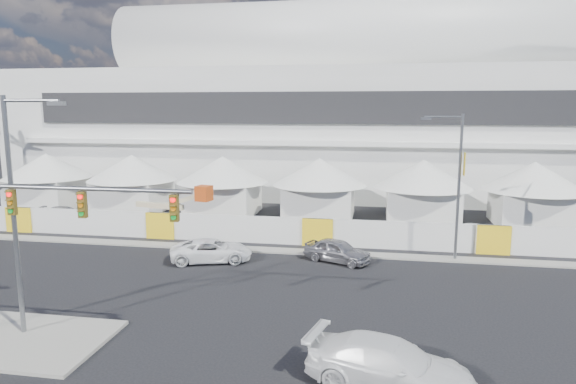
% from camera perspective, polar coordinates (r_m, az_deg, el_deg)
% --- Properties ---
extents(ground, '(160.00, 160.00, 0.00)m').
position_cam_1_polar(ground, '(25.57, -14.72, -13.69)').
color(ground, black).
rests_on(ground, ground).
extents(far_curb, '(80.00, 1.20, 0.12)m').
position_cam_1_polar(far_curb, '(36.50, 25.46, -7.16)').
color(far_curb, gray).
rests_on(far_curb, ground).
extents(stadium, '(80.00, 24.80, 21.98)m').
position_cam_1_polar(stadium, '(62.77, 8.85, 8.92)').
color(stadium, silver).
rests_on(stadium, ground).
extents(tent_row, '(53.40, 8.40, 5.40)m').
position_cam_1_polar(tent_row, '(46.77, -1.98, 1.13)').
color(tent_row, white).
rests_on(tent_row, ground).
extents(hoarding_fence, '(70.00, 0.25, 2.00)m').
position_cam_1_polar(hoarding_fence, '(37.08, 3.31, -4.47)').
color(hoarding_fence, silver).
rests_on(hoarding_fence, ground).
extents(sedan_silver, '(3.38, 4.74, 1.50)m').
position_cam_1_polar(sedan_silver, '(33.45, 5.51, -6.50)').
color(sedan_silver, '#A2A1A6').
rests_on(sedan_silver, ground).
extents(pickup_curb, '(3.84, 5.69, 1.45)m').
position_cam_1_polar(pickup_curb, '(33.77, -8.50, -6.44)').
color(pickup_curb, white).
rests_on(pickup_curb, ground).
extents(pickup_near, '(3.85, 6.44, 1.75)m').
position_cam_1_polar(pickup_near, '(19.54, 11.22, -18.31)').
color(pickup_near, white).
rests_on(pickup_near, ground).
extents(lot_car_a, '(2.71, 4.02, 1.25)m').
position_cam_1_polar(lot_car_a, '(40.57, 20.25, -4.38)').
color(lot_car_a, white).
rests_on(lot_car_a, ground).
extents(lot_car_c, '(2.41, 4.81, 1.34)m').
position_cam_1_polar(lot_car_c, '(48.58, -23.52, -2.31)').
color(lot_car_c, '#B1B0B5').
rests_on(lot_car_c, ground).
extents(traffic_mast, '(11.02, 0.73, 7.53)m').
position_cam_1_polar(traffic_mast, '(24.37, -29.17, -4.89)').
color(traffic_mast, slate).
rests_on(traffic_mast, median_island).
extents(streetlight_median, '(2.83, 0.28, 10.24)m').
position_cam_1_polar(streetlight_median, '(24.38, -27.80, -0.82)').
color(streetlight_median, gray).
rests_on(streetlight_median, median_island).
extents(streetlight_curb, '(2.81, 0.63, 9.49)m').
position_cam_1_polar(streetlight_curb, '(34.38, 18.14, 1.62)').
color(streetlight_curb, slate).
rests_on(streetlight_curb, ground).
extents(boom_lift, '(8.28, 2.70, 4.10)m').
position_cam_1_polar(boom_lift, '(42.09, -14.54, -2.94)').
color(boom_lift, '#C14412').
rests_on(boom_lift, ground).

